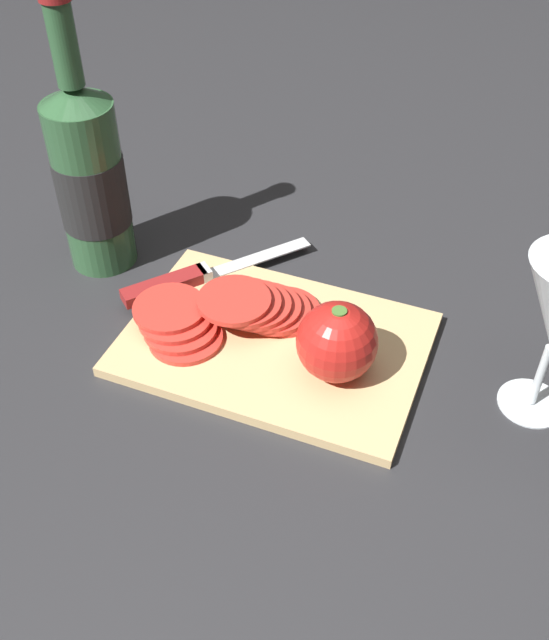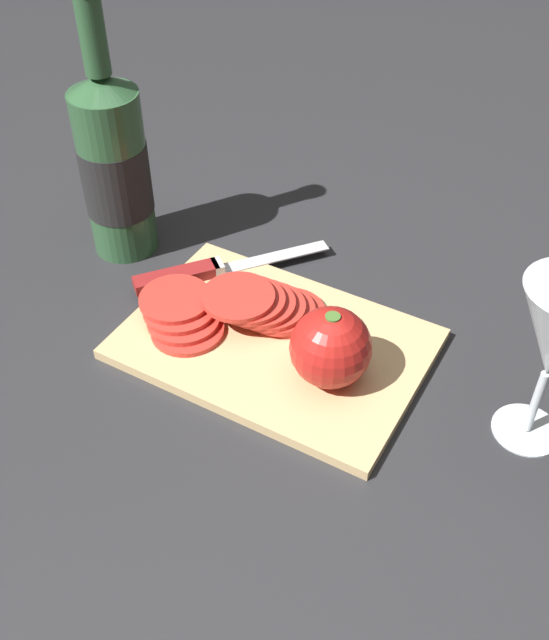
% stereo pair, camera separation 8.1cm
% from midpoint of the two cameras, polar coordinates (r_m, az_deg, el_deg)
% --- Properties ---
extents(ground_plane, '(3.00, 3.00, 0.00)m').
position_cam_midpoint_polar(ground_plane, '(0.84, 3.73, -2.16)').
color(ground_plane, '#28282B').
extents(cutting_board, '(0.33, 0.23, 0.01)m').
position_cam_midpoint_polar(cutting_board, '(0.83, -2.78, -1.96)').
color(cutting_board, tan).
rests_on(cutting_board, ground_plane).
extents(wine_bottle, '(0.08, 0.08, 0.34)m').
position_cam_midpoint_polar(wine_bottle, '(0.93, -16.38, 10.27)').
color(wine_bottle, '#2D5633').
rests_on(wine_bottle, ground_plane).
extents(whole_tomato, '(0.09, 0.09, 0.09)m').
position_cam_midpoint_polar(whole_tomato, '(0.77, 1.78, -1.81)').
color(whole_tomato, red).
rests_on(whole_tomato, cutting_board).
extents(knife, '(0.17, 0.21, 0.01)m').
position_cam_midpoint_polar(knife, '(0.91, -9.72, 2.85)').
color(knife, silver).
rests_on(knife, cutting_board).
extents(tomato_slice_stack_near, '(0.13, 0.12, 0.04)m').
position_cam_midpoint_polar(tomato_slice_stack_near, '(0.84, -3.86, 0.96)').
color(tomato_slice_stack_near, red).
rests_on(tomato_slice_stack_near, cutting_board).
extents(tomato_slice_stack_far, '(0.11, 0.10, 0.02)m').
position_cam_midpoint_polar(tomato_slice_stack_far, '(0.84, -10.14, -0.36)').
color(tomato_slice_stack_far, red).
rests_on(tomato_slice_stack_far, cutting_board).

